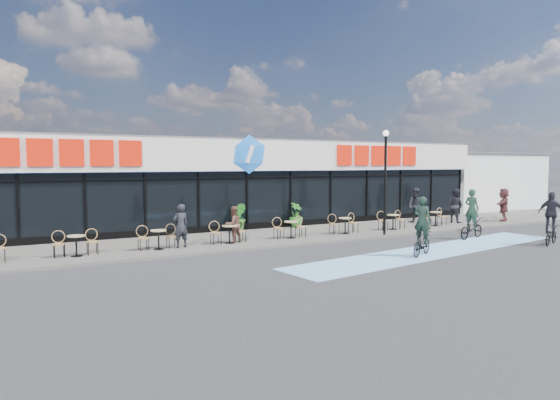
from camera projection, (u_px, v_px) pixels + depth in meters
name	position (u px, v px, depth m)	size (l,w,h in m)	color
ground	(327.00, 254.00, 18.58)	(120.00, 120.00, 0.00)	#28282B
sidewalk	(271.00, 237.00, 22.49)	(44.00, 5.00, 0.10)	#5E5A53
bike_lane	(435.00, 251.00, 19.21)	(14.00, 2.20, 0.01)	#72AAD9
building	(224.00, 182.00, 27.06)	(30.60, 6.57, 4.75)	black
neighbour_building	(468.00, 180.00, 37.95)	(9.20, 7.20, 4.11)	white
lamp_post	(385.00, 172.00, 22.66)	(0.28, 0.28, 4.76)	black
bistro_set_1	(76.00, 243.00, 17.61)	(1.54, 0.62, 0.90)	tan
bistro_set_2	(158.00, 237.00, 19.02)	(1.54, 0.62, 0.90)	tan
bistro_set_3	(228.00, 232.00, 20.44)	(1.54, 0.62, 0.90)	tan
bistro_set_4	(290.00, 228.00, 21.85)	(1.54, 0.62, 0.90)	tan
bistro_set_5	(344.00, 224.00, 23.27)	(1.54, 0.62, 0.90)	tan
bistro_set_6	(392.00, 220.00, 24.68)	(1.54, 0.62, 0.90)	tan
bistro_set_7	(434.00, 217.00, 26.10)	(1.54, 0.62, 0.90)	tan
potted_plant_left	(238.00, 219.00, 24.03)	(0.66, 0.53, 1.19)	#18541E
potted_plant_mid	(239.00, 218.00, 23.85)	(0.74, 0.59, 1.34)	#1E5E1B
potted_plant_right	(296.00, 215.00, 25.51)	(0.70, 0.70, 1.25)	#23631C
patron_left	(181.00, 226.00, 19.29)	(0.62, 0.41, 1.71)	black
patron_right	(233.00, 224.00, 20.54)	(0.73, 0.57, 1.51)	brown
pedestrian_a	(416.00, 206.00, 27.07)	(0.94, 0.73, 1.93)	black
pedestrian_b	(455.00, 206.00, 27.40)	(0.92, 0.72, 1.89)	black
pedestrian_c	(504.00, 205.00, 28.09)	(1.73, 0.55, 1.87)	brown
cyclist_a	(551.00, 224.00, 20.52)	(1.64, 1.11, 2.20)	black
cyclist_b	(471.00, 222.00, 22.21)	(1.89, 0.99, 2.23)	black
cyclist_c	(422.00, 234.00, 18.06)	(1.61, 1.06, 2.18)	black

